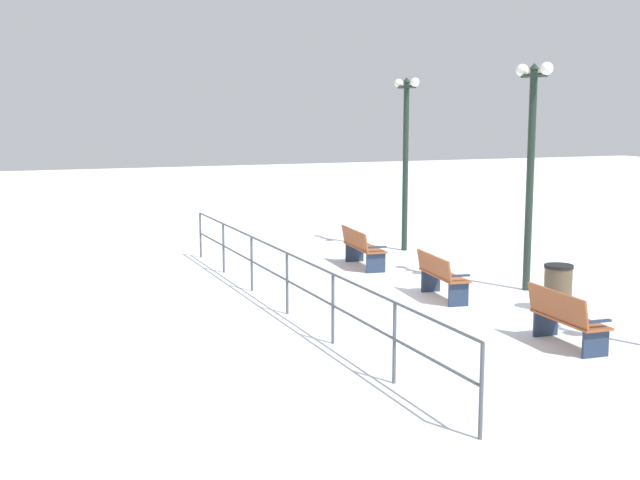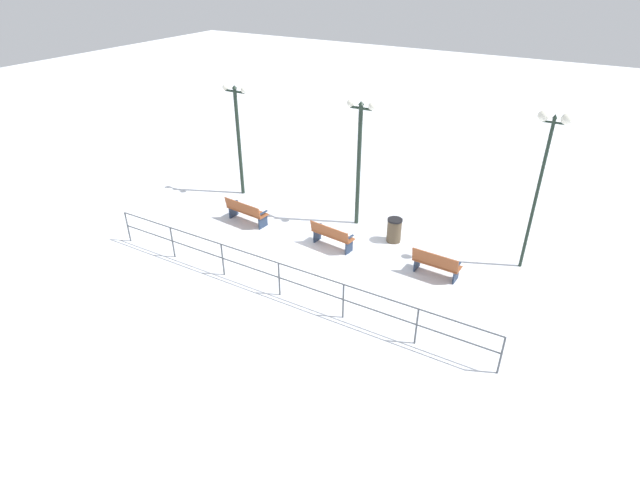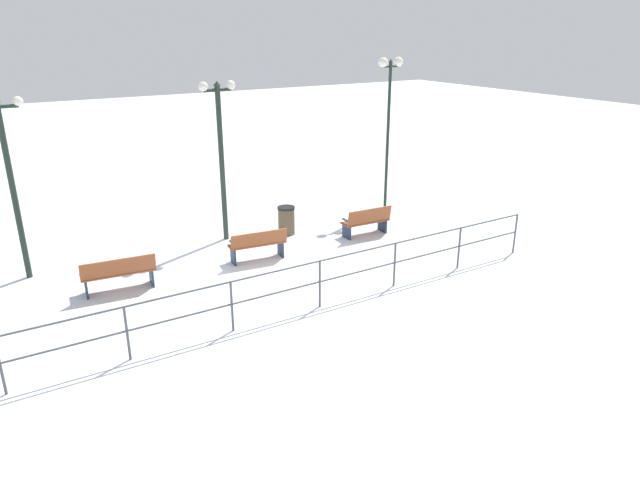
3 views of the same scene
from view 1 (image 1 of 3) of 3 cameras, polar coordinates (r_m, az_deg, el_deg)
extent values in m
plane|color=white|center=(16.65, 8.41, -3.94)|extent=(80.00, 80.00, 0.00)
cube|color=brown|center=(13.69, 16.53, -5.16)|extent=(0.57, 1.50, 0.04)
cube|color=brown|center=(13.49, 15.71, -4.25)|extent=(0.19, 1.48, 0.45)
cube|color=#23334C|center=(13.25, 18.11, -6.65)|extent=(0.45, 0.07, 0.43)
cube|color=#23334C|center=(14.25, 14.99, -5.44)|extent=(0.45, 0.07, 0.43)
cube|color=#23334C|center=(13.18, 18.25, -5.24)|extent=(0.45, 0.09, 0.04)
cube|color=#23334C|center=(14.18, 15.12, -4.12)|extent=(0.45, 0.09, 0.04)
cube|color=brown|center=(16.55, 8.39, -2.37)|extent=(0.63, 1.59, 0.04)
cube|color=brown|center=(16.42, 7.70, -1.68)|extent=(0.29, 1.55, 0.40)
cube|color=#23334C|center=(15.99, 9.33, -3.64)|extent=(0.40, 0.10, 0.47)
cube|color=#23334C|center=(17.20, 7.49, -2.72)|extent=(0.40, 0.10, 0.47)
cube|color=#23334C|center=(15.93, 9.43, -2.39)|extent=(0.40, 0.12, 0.04)
cube|color=#23334C|center=(17.14, 7.57, -1.56)|extent=(0.40, 0.12, 0.04)
cube|color=brown|center=(19.71, 3.05, -0.50)|extent=(0.67, 1.74, 0.04)
cube|color=brown|center=(19.60, 2.35, 0.12)|extent=(0.28, 1.70, 0.42)
cube|color=#23334C|center=(19.06, 3.78, -1.54)|extent=(0.45, 0.10, 0.47)
cube|color=#23334C|center=(20.45, 2.35, -0.82)|extent=(0.45, 0.10, 0.47)
cube|color=#23334C|center=(19.01, 3.85, -0.49)|extent=(0.46, 0.12, 0.04)
cube|color=#23334C|center=(20.40, 2.41, 0.16)|extent=(0.46, 0.12, 0.04)
cylinder|color=#1E2D23|center=(17.45, 13.99, 3.84)|extent=(0.15, 0.15, 4.43)
cylinder|color=#1E2D23|center=(17.41, 14.25, 10.73)|extent=(0.09, 0.79, 0.09)
sphere|color=white|center=(17.09, 15.06, 11.12)|extent=(0.26, 0.26, 0.26)
sphere|color=white|center=(17.73, 13.50, 11.09)|extent=(0.26, 0.26, 0.26)
cone|color=#1E2D23|center=(17.41, 14.28, 11.32)|extent=(0.21, 0.21, 0.12)
cylinder|color=#1E2D23|center=(21.97, 5.79, 4.90)|extent=(0.14, 0.14, 4.34)
cylinder|color=#1E2D23|center=(21.93, 5.87, 10.25)|extent=(0.09, 0.88, 0.09)
sphere|color=white|center=(21.55, 6.44, 10.54)|extent=(0.23, 0.23, 0.23)
sphere|color=white|center=(22.33, 5.34, 10.50)|extent=(0.23, 0.23, 0.23)
cone|color=#1E2D23|center=(21.94, 5.88, 10.72)|extent=(0.20, 0.20, 0.12)
cylinder|color=#4C5156|center=(9.65, 10.84, -10.01)|extent=(0.05, 0.05, 1.11)
cylinder|color=#4C5156|center=(11.40, 5.05, -6.95)|extent=(0.05, 0.05, 1.11)
cylinder|color=#4C5156|center=(13.25, 0.88, -4.68)|extent=(0.05, 0.05, 1.11)
cylinder|color=#4C5156|center=(15.17, -2.23, -2.96)|extent=(0.05, 0.05, 1.11)
cylinder|color=#4C5156|center=(17.13, -4.63, -1.62)|extent=(0.05, 0.05, 1.11)
cylinder|color=#4C5156|center=(19.13, -6.53, -0.55)|extent=(0.05, 0.05, 1.11)
cylinder|color=#4C5156|center=(21.15, -8.07, 0.31)|extent=(0.05, 0.05, 1.11)
cylinder|color=#4C5156|center=(15.07, -2.25, -0.89)|extent=(0.04, 12.67, 0.04)
cylinder|color=#4C5156|center=(15.16, -2.24, -2.75)|extent=(0.04, 12.67, 0.04)
cylinder|color=brown|center=(16.00, 15.77, -3.24)|extent=(0.50, 0.50, 0.80)
cylinder|color=black|center=(15.92, 15.83, -1.72)|extent=(0.53, 0.53, 0.06)
camera|label=2|loc=(9.87, -62.22, 36.25)|focal=28.18mm
camera|label=3|loc=(20.77, -36.79, 13.50)|focal=32.33mm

